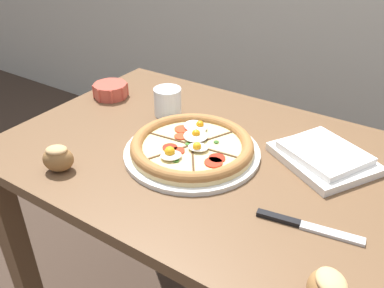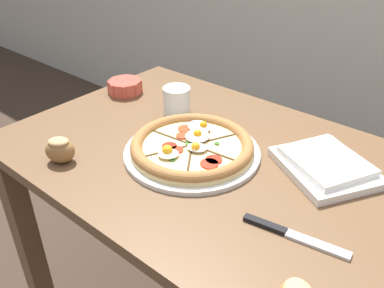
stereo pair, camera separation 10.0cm
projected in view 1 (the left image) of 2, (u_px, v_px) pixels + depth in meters
dining_table at (219, 198)px, 1.08m from camera, size 1.12×0.71×0.77m
pizza at (192, 147)px, 1.01m from camera, size 0.34×0.34×0.05m
ramekin_bowl at (111, 90)px, 1.30m from camera, size 0.11×0.11×0.04m
napkin_folded at (324, 156)px, 0.98m from camera, size 0.28×0.27×0.04m
bread_piece_mid at (58, 158)px, 0.94m from camera, size 0.09×0.08×0.06m
knife_main at (307, 226)px, 0.79m from camera, size 0.21×0.05×0.01m
water_glass at (168, 103)px, 1.18m from camera, size 0.08×0.08×0.08m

